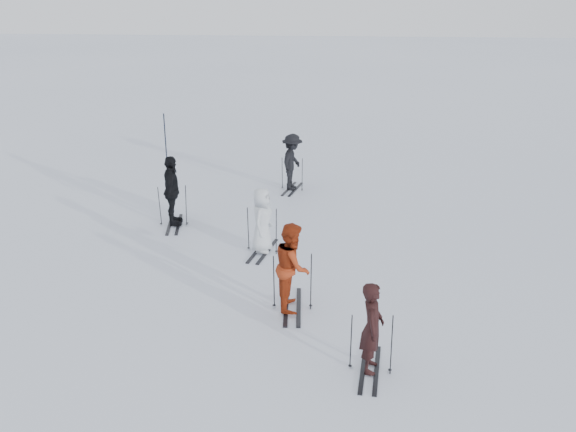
% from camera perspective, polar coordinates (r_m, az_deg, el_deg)
% --- Properties ---
extents(ground, '(120.00, 120.00, 0.00)m').
position_cam_1_polar(ground, '(15.72, -0.29, -4.71)').
color(ground, silver).
rests_on(ground, ground).
extents(skier_near_dark, '(0.47, 0.67, 1.73)m').
position_cam_1_polar(skier_near_dark, '(11.65, 7.47, -9.90)').
color(skier_near_dark, black).
rests_on(skier_near_dark, ground).
extents(skier_red, '(0.78, 0.97, 1.92)m').
position_cam_1_polar(skier_red, '(13.56, 0.40, -4.58)').
color(skier_red, maroon).
rests_on(skier_red, ground).
extents(skier_grey, '(0.69, 0.92, 1.69)m').
position_cam_1_polar(skier_grey, '(16.35, -2.33, -0.44)').
color(skier_grey, silver).
rests_on(skier_grey, ground).
extents(skier_uphill_left, '(0.66, 1.23, 2.00)m').
position_cam_1_polar(skier_uphill_left, '(18.32, -10.28, 2.13)').
color(skier_uphill_left, black).
rests_on(skier_uphill_left, ground).
extents(skier_uphill_far, '(0.94, 1.32, 1.85)m').
position_cam_1_polar(skier_uphill_far, '(21.09, 0.38, 4.76)').
color(skier_uphill_far, black).
rests_on(skier_uphill_far, ground).
extents(skis_near_dark, '(1.69, 1.01, 1.18)m').
position_cam_1_polar(skis_near_dark, '(11.80, 7.41, -11.05)').
color(skis_near_dark, black).
rests_on(skis_near_dark, ground).
extents(skis_red, '(1.82, 1.03, 1.29)m').
position_cam_1_polar(skis_red, '(13.70, 0.40, -5.77)').
color(skis_red, black).
rests_on(skis_red, ground).
extents(skis_grey, '(1.85, 1.22, 1.24)m').
position_cam_1_polar(skis_grey, '(16.43, -2.32, -1.18)').
color(skis_grey, black).
rests_on(skis_grey, ground).
extents(skis_uphill_left, '(1.77, 1.11, 1.21)m').
position_cam_1_polar(skis_uphill_left, '(18.45, -10.20, 0.97)').
color(skis_uphill_left, black).
rests_on(skis_uphill_left, ground).
extents(skis_uphill_far, '(1.69, 1.15, 1.13)m').
position_cam_1_polar(skis_uphill_far, '(21.19, 0.37, 3.82)').
color(skis_uphill_far, black).
rests_on(skis_uphill_far, ground).
extents(piste_marker, '(0.05, 0.05, 2.00)m').
position_cam_1_polar(piste_marker, '(24.05, -10.84, 6.61)').
color(piste_marker, black).
rests_on(piste_marker, ground).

